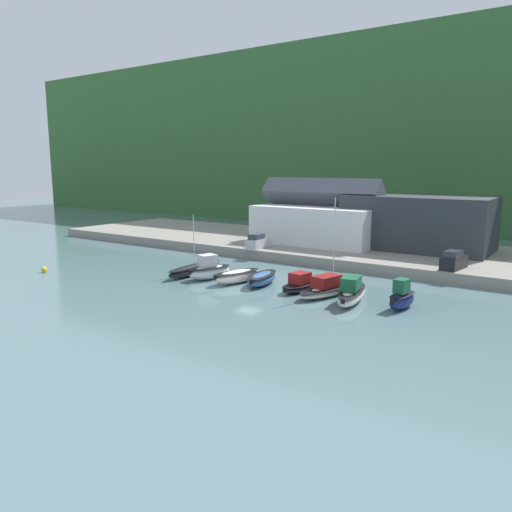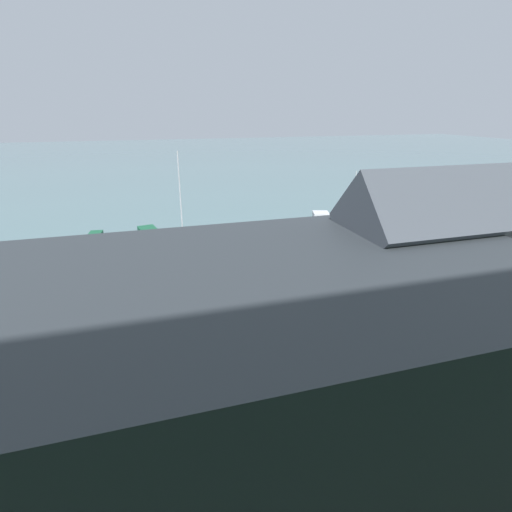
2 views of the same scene
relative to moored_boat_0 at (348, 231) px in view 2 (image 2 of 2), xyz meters
The scene contains 14 objects.
ground_plane 9.74m from the moored_boat_0, ahead, with size 320.00×320.00×0.00m, color slate.
quay_promenade 26.57m from the moored_boat_0, 68.81° to the left, with size 104.84×24.14×1.37m.
yacht_club_building 33.38m from the moored_boat_0, 55.19° to the left, with size 19.79×10.56×7.57m.
moored_boat_0 is the anchor object (origin of this frame).
moored_boat_1 3.22m from the moored_boat_0, ahead, with size 3.83×5.93×2.94m.
moored_boat_2 6.95m from the moored_boat_0, ahead, with size 3.69×6.81×1.49m.
moored_boat_3 9.87m from the moored_boat_0, ahead, with size 3.47×6.60×1.38m.
moored_boat_4 14.85m from the moored_boat_0, ahead, with size 3.02×6.25×2.03m.
moored_boat_5 18.05m from the moored_boat_0, ahead, with size 4.31×9.00×9.98m.
moored_boat_6 21.12m from the moored_boat_0, ahead, with size 3.61×8.02×2.64m.
moored_boat_7 25.87m from the moored_boat_0, ahead, with size 2.00×4.31×2.88m.
parked_car_0 14.34m from the moored_boat_0, 90.33° to the left, with size 2.08×4.31×2.16m.
parked_car_1 30.87m from the moored_boat_0, 29.58° to the left, with size 2.30×4.39×2.16m.
mooring_buoy_1 18.72m from the moored_boat_0, 150.34° to the right, with size 0.71×0.71×0.71m.
Camera 2 is at (12.35, 38.92, 13.36)m, focal length 28.00 mm.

